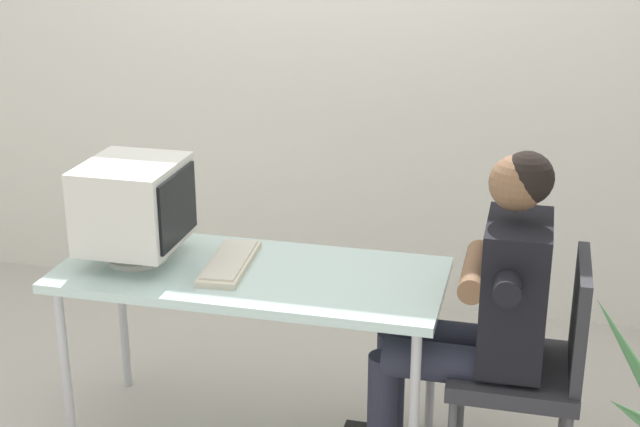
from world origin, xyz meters
The scene contains 6 objects.
wall_back centered at (0.30, 1.40, 1.50)m, with size 8.00×0.10×3.00m, color silver.
desk centered at (0.00, 0.00, 0.67)m, with size 1.45×0.62×0.72m.
crt_monitor centered at (-0.45, -0.01, 0.95)m, with size 0.36×0.39×0.39m.
keyboard centered at (-0.09, 0.02, 0.74)m, with size 0.18×0.43×0.03m.
office_chair centered at (1.06, -0.02, 0.50)m, with size 0.45×0.45×0.88m.
person_seated centered at (0.85, -0.02, 0.68)m, with size 0.73×0.57×1.26m.
Camera 1 is at (1.00, -3.00, 2.10)m, focal length 51.70 mm.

